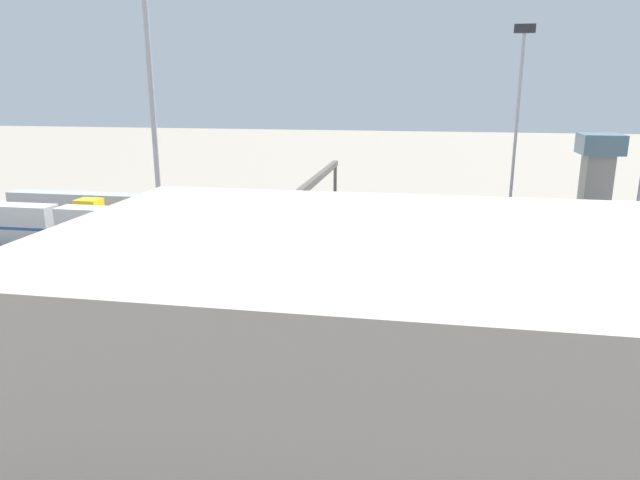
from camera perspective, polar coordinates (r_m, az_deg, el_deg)
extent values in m
plane|color=gray|center=(70.55, -1.28, -1.26)|extent=(400.00, 400.00, 0.00)
cube|color=#4C443D|center=(87.20, 1.02, 1.93)|extent=(140.00, 2.80, 0.12)
cube|color=#3D3833|center=(82.41, 0.46, 1.17)|extent=(140.00, 2.80, 0.12)
cube|color=#4C443D|center=(77.63, -0.17, 0.30)|extent=(140.00, 2.80, 0.12)
cube|color=#3D3833|center=(72.89, -0.89, -0.67)|extent=(140.00, 2.80, 0.12)
cube|color=#4C443D|center=(68.19, -1.70, -1.78)|extent=(140.00, 2.80, 0.12)
cube|color=#3D3833|center=(63.53, -2.63, -3.06)|extent=(140.00, 2.80, 0.12)
cube|color=#3D3833|center=(58.92, -3.71, -4.53)|extent=(140.00, 2.80, 0.12)
cube|color=#3D3833|center=(54.39, -4.98, -6.25)|extent=(140.00, 2.80, 0.12)
cube|color=maroon|center=(77.74, 22.57, 0.88)|extent=(18.00, 3.00, 4.40)
cube|color=silver|center=(76.10, 6.40, 1.43)|extent=(23.00, 3.00, 3.80)
cube|color=silver|center=(81.29, -10.88, 2.12)|extent=(23.00, 3.00, 3.80)
cube|color=black|center=(82.88, 23.04, 1.64)|extent=(18.00, 3.00, 4.40)
cube|color=#A8AAB2|center=(80.88, 7.88, 2.19)|extent=(23.00, 3.00, 3.80)
cube|color=#1E6B9E|center=(80.94, 7.87, 1.98)|extent=(22.40, 3.06, 0.36)
cube|color=#A8AAB2|center=(85.29, -8.60, 2.82)|extent=(23.00, 3.00, 3.80)
cube|color=#1E6B9E|center=(85.36, -8.59, 2.60)|extent=(22.40, 3.06, 0.36)
cube|color=#A8AAB2|center=(95.81, -22.46, 3.18)|extent=(23.00, 3.00, 3.80)
cube|color=#1E6B9E|center=(95.91, -22.43, 2.86)|extent=(22.40, 3.06, 0.36)
cube|color=silver|center=(67.86, 22.96, -0.83)|extent=(23.00, 3.00, 5.00)
cube|color=#285193|center=(67.81, 22.98, -0.66)|extent=(22.40, 3.06, 0.36)
cube|color=silver|center=(66.70, 2.28, 0.11)|extent=(23.00, 3.00, 5.00)
cube|color=#285193|center=(66.89, 2.28, -0.48)|extent=(22.40, 3.06, 0.36)
cube|color=silver|center=(73.92, -16.63, 0.96)|extent=(23.00, 3.00, 5.00)
cube|color=#285193|center=(73.93, -16.63, 0.93)|extent=(22.40, 3.06, 0.36)
cube|color=gold|center=(81.96, -19.84, 1.53)|extent=(10.00, 3.00, 3.60)
cube|color=gold|center=(83.00, -21.79, 3.27)|extent=(3.00, 2.70, 1.40)
cube|color=#B7BABF|center=(52.84, 21.37, -4.95)|extent=(23.00, 3.00, 5.00)
cube|color=#1E6B9E|center=(52.77, 21.39, -4.74)|extent=(22.40, 3.06, 0.36)
cube|color=#B7BABF|center=(53.51, -4.98, -3.70)|extent=(23.00, 3.00, 5.00)
cube|color=#1E6B9E|center=(53.64, -4.97, -4.11)|extent=(22.40, 3.06, 0.36)
cylinder|color=#9EA0A5|center=(50.52, -15.88, 8.67)|extent=(0.44, 0.44, 29.29)
cylinder|color=#9EA0A5|center=(88.78, 18.72, 10.06)|extent=(0.44, 0.44, 26.65)
cube|color=#262628|center=(88.88, 19.50, 19.02)|extent=(2.80, 0.70, 1.20)
cylinder|color=#4C4742|center=(88.39, 1.49, 4.71)|extent=(0.50, 0.50, 8.00)
cylinder|color=#4C4742|center=(51.07, -5.29, -2.99)|extent=(0.50, 0.50, 8.00)
cube|color=#4C4742|center=(68.61, -1.01, 5.48)|extent=(0.70, 40.00, 0.80)
cube|color=#9E9389|center=(28.57, 22.97, -13.27)|extent=(46.35, 19.53, 13.44)
cube|color=gray|center=(98.61, 25.45, 4.84)|extent=(4.00, 4.00, 9.69)
cube|color=slate|center=(97.86, 25.87, 8.49)|extent=(6.00, 6.00, 3.00)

